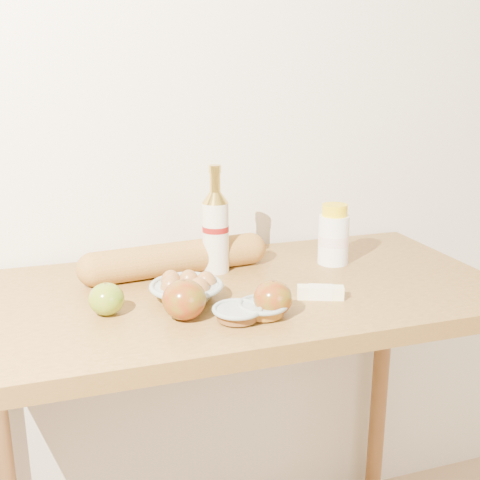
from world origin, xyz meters
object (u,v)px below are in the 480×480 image
table (236,338)px  bourbon_bottle (216,229)px  egg_bowl (187,289)px  cream_bottle (334,236)px  baguette (176,258)px

table → bourbon_bottle: 0.26m
bourbon_bottle → egg_bowl: bourbon_bottle is taller
cream_bottle → baguette: bearing=-174.4°
cream_bottle → baguette: 0.39m
cream_bottle → baguette: (-0.39, 0.04, -0.03)m
bourbon_bottle → cream_bottle: bourbon_bottle is taller
baguette → egg_bowl: bearing=-101.1°
table → egg_bowl: bearing=-166.2°
bourbon_bottle → baguette: bearing=150.3°
bourbon_bottle → egg_bowl: size_ratio=1.23×
baguette → table: bearing=-58.2°
cream_bottle → egg_bowl: (-0.40, -0.12, -0.05)m
egg_bowl → baguette: size_ratio=0.44×
cream_bottle → egg_bowl: size_ratio=0.72×
bourbon_bottle → baguette: (-0.10, 0.01, -0.07)m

